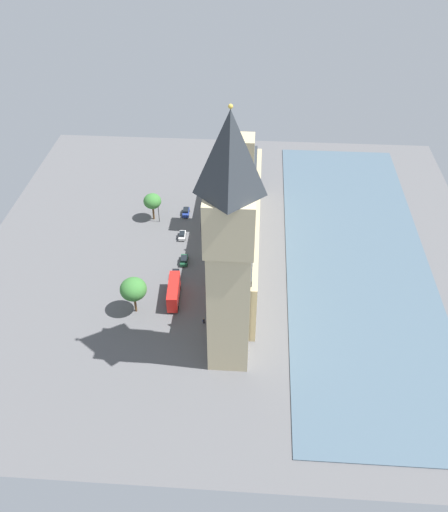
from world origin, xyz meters
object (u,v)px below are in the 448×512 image
at_px(car_black_kerbside, 175,275).
at_px(pedestrian_by_river_gate, 210,280).
at_px(street_lamp_slot_10, 158,209).
at_px(plane_tree_corner, 152,201).
at_px(parliament_building, 239,225).
at_px(plane_tree_trailing, 133,289).
at_px(pedestrian_leading, 214,236).
at_px(car_blue_midblock, 186,212).
at_px(double_decker_bus_under_trees, 174,291).
at_px(clock_tower, 229,247).
at_px(pedestrian_near_tower, 204,321).
at_px(car_dark_green_far_end, 184,260).
at_px(car_white_opposite_hall, 182,235).

xyz_separation_m(car_black_kerbside, pedestrian_by_river_gate, (-9.07, 1.42, -0.17)).
height_order(pedestrian_by_river_gate, street_lamp_slot_10, street_lamp_slot_10).
bearing_deg(pedestrian_by_river_gate, plane_tree_corner, 34.32).
bearing_deg(parliament_building, plane_tree_trailing, 46.91).
bearing_deg(plane_tree_corner, street_lamp_slot_10, 144.44).
xyz_separation_m(car_black_kerbside, pedestrian_leading, (-8.55, -17.63, -0.14)).
bearing_deg(car_blue_midblock, street_lamp_slot_10, 27.83).
bearing_deg(car_black_kerbside, pedestrian_leading, 60.82).
height_order(double_decker_bus_under_trees, plane_tree_trailing, plane_tree_trailing).
xyz_separation_m(pedestrian_by_river_gate, plane_tree_trailing, (16.71, 11.40, 6.13)).
height_order(clock_tower, street_lamp_slot_10, clock_tower).
bearing_deg(pedestrian_near_tower, pedestrian_by_river_gate, -4.32).
relative_size(car_dark_green_far_end, plane_tree_corner, 0.55).
relative_size(car_dark_green_far_end, car_black_kerbside, 1.06).
height_order(pedestrian_leading, plane_tree_trailing, plane_tree_trailing).
distance_m(clock_tower, car_blue_midblock, 63.37).
xyz_separation_m(car_blue_midblock, car_black_kerbside, (-0.76, 28.73, -0.00)).
distance_m(car_blue_midblock, double_decker_bus_under_trees, 37.11).
height_order(pedestrian_by_river_gate, plane_tree_corner, plane_tree_corner).
xyz_separation_m(pedestrian_near_tower, pedestrian_by_river_gate, (-0.24, -14.38, 0.03)).
height_order(car_dark_green_far_end, car_black_kerbside, same).
bearing_deg(street_lamp_slot_10, car_blue_midblock, -149.78).
relative_size(pedestrian_near_tower, street_lamp_slot_10, 0.24).
xyz_separation_m(pedestrian_near_tower, plane_tree_corner, (18.68, -41.57, 5.39)).
xyz_separation_m(car_dark_green_far_end, plane_tree_trailing, (9.14, 18.88, 5.96)).
height_order(car_black_kerbside, plane_tree_corner, plane_tree_corner).
distance_m(clock_tower, street_lamp_slot_10, 60.55).
distance_m(parliament_building, plane_tree_trailing, 34.02).
bearing_deg(plane_tree_corner, car_black_kerbside, 110.95).
bearing_deg(pedestrian_leading, clock_tower, 118.04).
height_order(clock_tower, pedestrian_near_tower, clock_tower).
xyz_separation_m(plane_tree_trailing, plane_tree_corner, (2.22, -38.59, -0.77)).
distance_m(car_white_opposite_hall, pedestrian_near_tower, 34.09).
bearing_deg(clock_tower, car_black_kerbside, -59.16).
height_order(car_blue_midblock, street_lamp_slot_10, street_lamp_slot_10).
bearing_deg(car_dark_green_far_end, double_decker_bus_under_trees, -95.39).
distance_m(car_black_kerbside, plane_tree_corner, 28.07).
distance_m(pedestrian_near_tower, pedestrian_by_river_gate, 14.38).
relative_size(pedestrian_by_river_gate, plane_tree_corner, 0.19).
xyz_separation_m(clock_tower, pedestrian_leading, (6.60, -43.01, -29.03)).
bearing_deg(pedestrian_by_river_gate, car_dark_green_far_end, 44.80).
bearing_deg(plane_tree_corner, car_white_opposite_hall, 137.28).
relative_size(car_white_opposite_hall, car_dark_green_far_end, 0.91).
bearing_deg(clock_tower, plane_tree_trailing, -28.86).
distance_m(car_white_opposite_hall, pedestrian_by_river_gate, 20.72).
height_order(clock_tower, car_black_kerbside, clock_tower).
relative_size(parliament_building, pedestrian_by_river_gate, 39.76).
relative_size(car_black_kerbside, double_decker_bus_under_trees, 0.40).
relative_size(parliament_building, pedestrian_leading, 38.46).
bearing_deg(double_decker_bus_under_trees, car_black_kerbside, -87.60).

